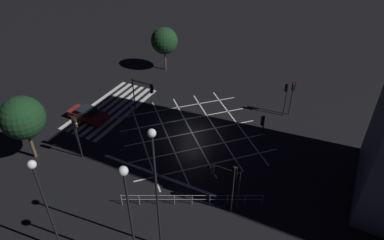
{
  "coord_description": "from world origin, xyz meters",
  "views": [
    {
      "loc": [
        24.63,
        12.42,
        20.79
      ],
      "look_at": [
        0.0,
        0.0,
        1.56
      ],
      "focal_mm": 32.0,
      "sensor_mm": 36.0,
      "label": 1
    }
  ],
  "objects_px": {
    "traffic_light_ne_cross": "(224,178)",
    "traffic_light_se_cross": "(77,130)",
    "traffic_light_se_main": "(75,127)",
    "waiting_car": "(87,114)",
    "street_lamp_west": "(41,190)",
    "street_lamp_far": "(127,198)",
    "street_tree_far": "(23,118)",
    "traffic_light_nw_cross": "(286,93)",
    "traffic_light_median_south": "(143,91)",
    "street_tree_near": "(164,41)",
    "street_lamp_east": "(155,175)",
    "traffic_light_median_north": "(262,126)",
    "traffic_light_nw_main": "(293,92)",
    "traffic_light_ne_main": "(234,181)"
  },
  "relations": [
    {
      "from": "traffic_light_ne_cross",
      "to": "street_tree_far",
      "type": "bearing_deg",
      "value": 7.88
    },
    {
      "from": "traffic_light_se_main",
      "to": "waiting_car",
      "type": "xyz_separation_m",
      "value": [
        -4.61,
        -3.05,
        -2.27
      ]
    },
    {
      "from": "traffic_light_se_cross",
      "to": "street_lamp_far",
      "type": "bearing_deg",
      "value": -32.32
    },
    {
      "from": "traffic_light_median_south",
      "to": "traffic_light_ne_cross",
      "type": "distance_m",
      "value": 14.25
    },
    {
      "from": "traffic_light_ne_cross",
      "to": "traffic_light_median_north",
      "type": "bearing_deg",
      "value": -93.55
    },
    {
      "from": "traffic_light_se_cross",
      "to": "street_lamp_west",
      "type": "xyz_separation_m",
      "value": [
        8.1,
        5.27,
        2.75
      ]
    },
    {
      "from": "street_lamp_west",
      "to": "traffic_light_se_cross",
      "type": "bearing_deg",
      "value": -146.96
    },
    {
      "from": "traffic_light_median_north",
      "to": "traffic_light_se_cross",
      "type": "bearing_deg",
      "value": 30.59
    },
    {
      "from": "traffic_light_nw_cross",
      "to": "traffic_light_ne_main",
      "type": "bearing_deg",
      "value": 89.56
    },
    {
      "from": "street_lamp_far",
      "to": "traffic_light_ne_cross",
      "type": "bearing_deg",
      "value": 157.06
    },
    {
      "from": "traffic_light_median_north",
      "to": "street_lamp_far",
      "type": "distance_m",
      "value": 15.84
    },
    {
      "from": "traffic_light_median_south",
      "to": "street_lamp_west",
      "type": "xyz_separation_m",
      "value": [
        16.23,
        3.71,
        2.65
      ]
    },
    {
      "from": "street_lamp_east",
      "to": "waiting_car",
      "type": "bearing_deg",
      "value": -123.34
    },
    {
      "from": "traffic_light_median_north",
      "to": "traffic_light_ne_cross",
      "type": "bearing_deg",
      "value": 86.45
    },
    {
      "from": "traffic_light_se_cross",
      "to": "street_tree_far",
      "type": "distance_m",
      "value": 4.58
    },
    {
      "from": "traffic_light_se_cross",
      "to": "street_lamp_east",
      "type": "xyz_separation_m",
      "value": [
        4.79,
        11.23,
        3.68
      ]
    },
    {
      "from": "street_tree_near",
      "to": "waiting_car",
      "type": "relative_size",
      "value": 1.35
    },
    {
      "from": "traffic_light_se_cross",
      "to": "traffic_light_se_main",
      "type": "bearing_deg",
      "value": 146.58
    },
    {
      "from": "traffic_light_ne_main",
      "to": "street_lamp_west",
      "type": "xyz_separation_m",
      "value": [
        8.41,
        -9.18,
        2.63
      ]
    },
    {
      "from": "street_lamp_far",
      "to": "street_tree_near",
      "type": "xyz_separation_m",
      "value": [
        -25.68,
        -12.9,
        -2.28
      ]
    },
    {
      "from": "traffic_light_median_north",
      "to": "street_lamp_west",
      "type": "xyz_separation_m",
      "value": [
        16.44,
        -8.84,
        3.1
      ]
    },
    {
      "from": "traffic_light_nw_main",
      "to": "street_lamp_east",
      "type": "xyz_separation_m",
      "value": [
        20.27,
        -3.91,
        3.91
      ]
    },
    {
      "from": "traffic_light_se_main",
      "to": "traffic_light_ne_cross",
      "type": "height_order",
      "value": "traffic_light_se_main"
    },
    {
      "from": "street_lamp_west",
      "to": "street_lamp_far",
      "type": "relative_size",
      "value": 0.93
    },
    {
      "from": "traffic_light_nw_main",
      "to": "traffic_light_nw_cross",
      "type": "bearing_deg",
      "value": -56.77
    },
    {
      "from": "street_lamp_west",
      "to": "waiting_car",
      "type": "distance_m",
      "value": 16.77
    },
    {
      "from": "traffic_light_median_south",
      "to": "street_tree_far",
      "type": "xyz_separation_m",
      "value": [
        10.01,
        -5.54,
        1.14
      ]
    },
    {
      "from": "traffic_light_se_cross",
      "to": "street_tree_near",
      "type": "bearing_deg",
      "value": 97.02
    },
    {
      "from": "traffic_light_nw_cross",
      "to": "street_tree_far",
      "type": "distance_m",
      "value": 25.19
    },
    {
      "from": "street_lamp_east",
      "to": "traffic_light_se_main",
      "type": "bearing_deg",
      "value": -113.72
    },
    {
      "from": "street_lamp_east",
      "to": "traffic_light_ne_main",
      "type": "bearing_deg",
      "value": 147.75
    },
    {
      "from": "traffic_light_nw_main",
      "to": "traffic_light_ne_cross",
      "type": "height_order",
      "value": "traffic_light_nw_main"
    },
    {
      "from": "traffic_light_nw_main",
      "to": "street_lamp_west",
      "type": "relative_size",
      "value": 0.5
    },
    {
      "from": "traffic_light_median_north",
      "to": "traffic_light_se_cross",
      "type": "relative_size",
      "value": 0.88
    },
    {
      "from": "traffic_light_ne_cross",
      "to": "street_tree_far",
      "type": "xyz_separation_m",
      "value": [
        2.44,
        -17.61,
        1.41
      ]
    },
    {
      "from": "street_tree_near",
      "to": "waiting_car",
      "type": "height_order",
      "value": "street_tree_near"
    },
    {
      "from": "traffic_light_se_cross",
      "to": "street_lamp_west",
      "type": "distance_m",
      "value": 10.05
    },
    {
      "from": "traffic_light_nw_main",
      "to": "traffic_light_se_cross",
      "type": "distance_m",
      "value": 21.66
    },
    {
      "from": "street_lamp_far",
      "to": "street_tree_far",
      "type": "relative_size",
      "value": 1.39
    },
    {
      "from": "street_lamp_far",
      "to": "waiting_car",
      "type": "distance_m",
      "value": 19.35
    },
    {
      "from": "traffic_light_se_main",
      "to": "street_lamp_far",
      "type": "relative_size",
      "value": 0.47
    },
    {
      "from": "traffic_light_ne_cross",
      "to": "waiting_car",
      "type": "bearing_deg",
      "value": -14.55
    },
    {
      "from": "traffic_light_ne_cross",
      "to": "traffic_light_se_cross",
      "type": "bearing_deg",
      "value": 2.33
    },
    {
      "from": "traffic_light_median_south",
      "to": "traffic_light_se_cross",
      "type": "bearing_deg",
      "value": -100.85
    },
    {
      "from": "traffic_light_nw_cross",
      "to": "street_lamp_far",
      "type": "distance_m",
      "value": 22.42
    },
    {
      "from": "street_lamp_east",
      "to": "street_lamp_far",
      "type": "bearing_deg",
      "value": -19.54
    },
    {
      "from": "street_lamp_west",
      "to": "street_tree_far",
      "type": "height_order",
      "value": "street_lamp_west"
    },
    {
      "from": "traffic_light_ne_main",
      "to": "street_lamp_west",
      "type": "height_order",
      "value": "street_lamp_west"
    },
    {
      "from": "traffic_light_median_south",
      "to": "street_lamp_far",
      "type": "xyz_separation_m",
      "value": [
        14.81,
        9.0,
        3.13
      ]
    },
    {
      "from": "traffic_light_se_main",
      "to": "traffic_light_nw_cross",
      "type": "xyz_separation_m",
      "value": [
        -14.66,
        15.23,
        -0.08
      ]
    }
  ]
}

